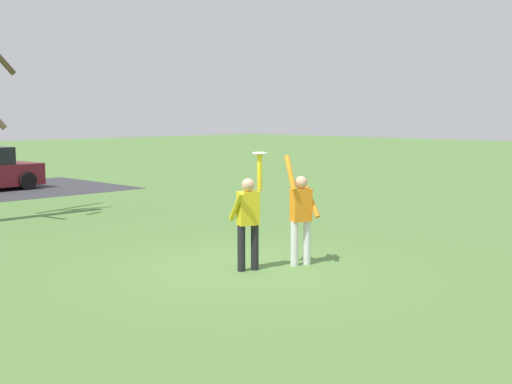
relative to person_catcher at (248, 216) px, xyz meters
name	(u,v)px	position (x,y,z in m)	size (l,w,h in m)	color
ground_plane	(248,268)	(0.15, 0.15, -0.98)	(120.00, 120.00, 0.00)	#567F3D
person_catcher	(248,216)	(0.00, 0.00, 0.00)	(0.58, 0.48, 2.08)	black
person_defender	(301,213)	(0.99, -0.38, 0.00)	(0.63, 0.57, 2.04)	silver
frisbee_disc	(260,153)	(0.21, -0.08, 1.11)	(0.26, 0.26, 0.02)	white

